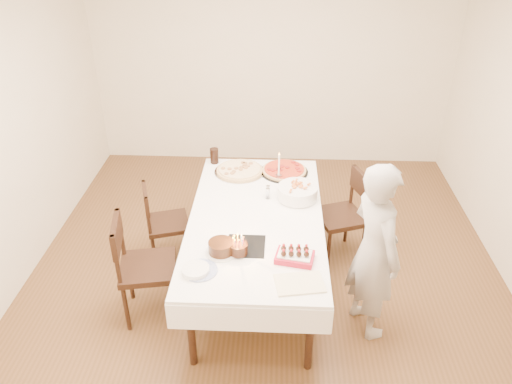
{
  "coord_description": "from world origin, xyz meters",
  "views": [
    {
      "loc": [
        0.08,
        -3.65,
        3.13
      ],
      "look_at": [
        -0.08,
        -0.09,
        1.0
      ],
      "focal_mm": 35.0,
      "sensor_mm": 36.0,
      "label": 1
    }
  ],
  "objects_px": {
    "chair_right_savory": "(340,217)",
    "person": "(374,251)",
    "layer_cake": "(221,248)",
    "strawberry_box": "(295,256)",
    "birthday_cake": "(238,245)",
    "pizza_pepperoni": "(284,170)",
    "cola_glass": "(214,156)",
    "dining_table": "(256,251)",
    "chair_left_savory": "(168,223)",
    "chair_left_dessert": "(148,267)",
    "pizza_white": "(240,170)",
    "pasta_bowl": "(297,192)",
    "taper_candle": "(279,166)"
  },
  "relations": [
    {
      "from": "chair_right_savory",
      "to": "layer_cake",
      "type": "xyz_separation_m",
      "value": [
        -1.04,
        -0.99,
        0.35
      ]
    },
    {
      "from": "chair_right_savory",
      "to": "cola_glass",
      "type": "bearing_deg",
      "value": 138.7
    },
    {
      "from": "person",
      "to": "layer_cake",
      "type": "height_order",
      "value": "person"
    },
    {
      "from": "cola_glass",
      "to": "dining_table",
      "type": "bearing_deg",
      "value": -64.3
    },
    {
      "from": "chair_left_dessert",
      "to": "person",
      "type": "distance_m",
      "value": 1.83
    },
    {
      "from": "cola_glass",
      "to": "chair_left_dessert",
      "type": "bearing_deg",
      "value": -106.38
    },
    {
      "from": "birthday_cake",
      "to": "pizza_pepperoni",
      "type": "bearing_deg",
      "value": 75.07
    },
    {
      "from": "chair_right_savory",
      "to": "pizza_pepperoni",
      "type": "bearing_deg",
      "value": 129.39
    },
    {
      "from": "chair_right_savory",
      "to": "pizza_white",
      "type": "height_order",
      "value": "chair_right_savory"
    },
    {
      "from": "chair_left_savory",
      "to": "layer_cake",
      "type": "height_order",
      "value": "layer_cake"
    },
    {
      "from": "pizza_white",
      "to": "birthday_cake",
      "type": "distance_m",
      "value": 1.31
    },
    {
      "from": "cola_glass",
      "to": "birthday_cake",
      "type": "bearing_deg",
      "value": -76.47
    },
    {
      "from": "chair_right_savory",
      "to": "cola_glass",
      "type": "distance_m",
      "value": 1.41
    },
    {
      "from": "chair_left_dessert",
      "to": "strawberry_box",
      "type": "bearing_deg",
      "value": 160.78
    },
    {
      "from": "layer_cake",
      "to": "strawberry_box",
      "type": "height_order",
      "value": "layer_cake"
    },
    {
      "from": "person",
      "to": "chair_left_dessert",
      "type": "bearing_deg",
      "value": 64.97
    },
    {
      "from": "dining_table",
      "to": "chair_left_dessert",
      "type": "xyz_separation_m",
      "value": [
        -0.88,
        -0.39,
        0.11
      ]
    },
    {
      "from": "dining_table",
      "to": "person",
      "type": "bearing_deg",
      "value": -26.05
    },
    {
      "from": "pizza_pepperoni",
      "to": "pasta_bowl",
      "type": "bearing_deg",
      "value": -76.6
    },
    {
      "from": "cola_glass",
      "to": "layer_cake",
      "type": "bearing_deg",
      "value": -81.36
    },
    {
      "from": "cola_glass",
      "to": "strawberry_box",
      "type": "bearing_deg",
      "value": -63.06
    },
    {
      "from": "birthday_cake",
      "to": "pasta_bowl",
      "type": "bearing_deg",
      "value": 60.56
    },
    {
      "from": "pizza_white",
      "to": "chair_left_savory",
      "type": "bearing_deg",
      "value": -146.87
    },
    {
      "from": "birthday_cake",
      "to": "strawberry_box",
      "type": "bearing_deg",
      "value": -7.11
    },
    {
      "from": "chair_left_savory",
      "to": "taper_candle",
      "type": "height_order",
      "value": "taper_candle"
    },
    {
      "from": "chair_right_savory",
      "to": "taper_candle",
      "type": "height_order",
      "value": "taper_candle"
    },
    {
      "from": "chair_left_dessert",
      "to": "layer_cake",
      "type": "relative_size",
      "value": 3.85
    },
    {
      "from": "pizza_white",
      "to": "layer_cake",
      "type": "xyz_separation_m",
      "value": [
        -0.05,
        -1.3,
        0.03
      ]
    },
    {
      "from": "chair_right_savory",
      "to": "chair_left_savory",
      "type": "xyz_separation_m",
      "value": [
        -1.66,
        -0.13,
        -0.04
      ]
    },
    {
      "from": "pasta_bowl",
      "to": "layer_cake",
      "type": "bearing_deg",
      "value": -126.15
    },
    {
      "from": "chair_left_dessert",
      "to": "person",
      "type": "bearing_deg",
      "value": 167.4
    },
    {
      "from": "cola_glass",
      "to": "taper_candle",
      "type": "bearing_deg",
      "value": -26.73
    },
    {
      "from": "pizza_white",
      "to": "layer_cake",
      "type": "height_order",
      "value": "layer_cake"
    },
    {
      "from": "birthday_cake",
      "to": "chair_left_savory",
      "type": "bearing_deg",
      "value": 130.86
    },
    {
      "from": "pizza_white",
      "to": "pasta_bowl",
      "type": "relative_size",
      "value": 1.39
    },
    {
      "from": "chair_right_savory",
      "to": "layer_cake",
      "type": "bearing_deg",
      "value": -155.79
    },
    {
      "from": "pasta_bowl",
      "to": "dining_table",
      "type": "bearing_deg",
      "value": -138.93
    },
    {
      "from": "chair_right_savory",
      "to": "strawberry_box",
      "type": "height_order",
      "value": "chair_right_savory"
    },
    {
      "from": "layer_cake",
      "to": "chair_left_dessert",
      "type": "bearing_deg",
      "value": 169.0
    },
    {
      "from": "cola_glass",
      "to": "chair_left_savory",
      "type": "bearing_deg",
      "value": -121.88
    },
    {
      "from": "chair_left_savory",
      "to": "birthday_cake",
      "type": "relative_size",
      "value": 5.69
    },
    {
      "from": "chair_right_savory",
      "to": "birthday_cake",
      "type": "height_order",
      "value": "same"
    },
    {
      "from": "strawberry_box",
      "to": "pizza_white",
      "type": "bearing_deg",
      "value": 110.84
    },
    {
      "from": "chair_right_savory",
      "to": "person",
      "type": "height_order",
      "value": "person"
    },
    {
      "from": "chair_left_savory",
      "to": "taper_candle",
      "type": "bearing_deg",
      "value": 178.1
    },
    {
      "from": "pizza_pepperoni",
      "to": "birthday_cake",
      "type": "distance_m",
      "value": 1.38
    },
    {
      "from": "chair_right_savory",
      "to": "pizza_pepperoni",
      "type": "relative_size",
      "value": 1.91
    },
    {
      "from": "chair_left_savory",
      "to": "taper_candle",
      "type": "xyz_separation_m",
      "value": [
        1.05,
        0.3,
        0.48
      ]
    },
    {
      "from": "layer_cake",
      "to": "birthday_cake",
      "type": "xyz_separation_m",
      "value": [
        0.13,
        -0.01,
        0.03
      ]
    },
    {
      "from": "chair_left_dessert",
      "to": "person",
      "type": "height_order",
      "value": "person"
    }
  ]
}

